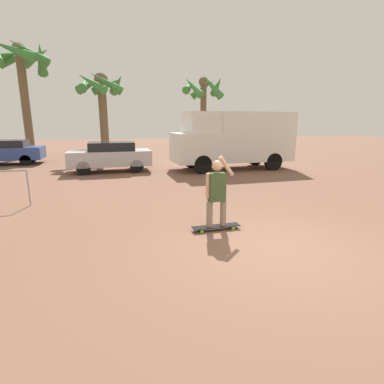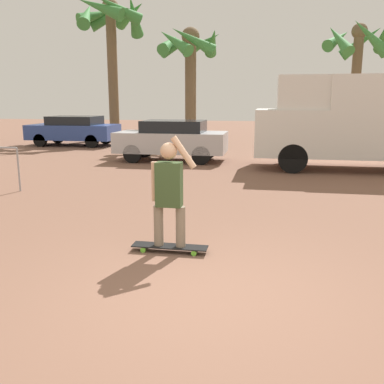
{
  "view_description": "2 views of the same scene",
  "coord_description": "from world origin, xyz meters",
  "px_view_note": "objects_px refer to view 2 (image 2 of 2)",
  "views": [
    {
      "loc": [
        -3.06,
        -4.71,
        2.42
      ],
      "look_at": [
        -1.04,
        2.29,
        0.7
      ],
      "focal_mm": 28.0,
      "sensor_mm": 36.0,
      "label": 1
    },
    {
      "loc": [
        0.66,
        -4.42,
        2.19
      ],
      "look_at": [
        -0.46,
        1.66,
        0.84
      ],
      "focal_mm": 40.0,
      "sensor_mm": 36.0,
      "label": 2
    }
  ],
  "objects_px": {
    "skateboard": "(170,247)",
    "palm_tree_near_van": "(358,48)",
    "person_skateboarder": "(169,189)",
    "camper_van": "(360,119)",
    "parked_car_blue": "(74,130)",
    "parked_car_silver": "(172,139)",
    "palm_tree_center_background": "(189,54)",
    "palm_tree_far_left": "(112,24)"
  },
  "relations": [
    {
      "from": "camper_van",
      "to": "parked_car_silver",
      "type": "xyz_separation_m",
      "value": [
        -6.2,
        0.93,
        -0.82
      ]
    },
    {
      "from": "person_skateboarder",
      "to": "palm_tree_far_left",
      "type": "bearing_deg",
      "value": 112.68
    },
    {
      "from": "parked_car_silver",
      "to": "palm_tree_near_van",
      "type": "distance_m",
      "value": 12.11
    },
    {
      "from": "parked_car_silver",
      "to": "parked_car_blue",
      "type": "distance_m",
      "value": 7.23
    },
    {
      "from": "parked_car_silver",
      "to": "camper_van",
      "type": "bearing_deg",
      "value": -8.5
    },
    {
      "from": "person_skateboarder",
      "to": "palm_tree_far_left",
      "type": "distance_m",
      "value": 19.78
    },
    {
      "from": "parked_car_silver",
      "to": "palm_tree_far_left",
      "type": "distance_m",
      "value": 11.24
    },
    {
      "from": "person_skateboarder",
      "to": "palm_tree_center_background",
      "type": "distance_m",
      "value": 14.53
    },
    {
      "from": "camper_van",
      "to": "palm_tree_far_left",
      "type": "distance_m",
      "value": 15.43
    },
    {
      "from": "parked_car_silver",
      "to": "palm_tree_near_van",
      "type": "height_order",
      "value": "palm_tree_near_van"
    },
    {
      "from": "parked_car_blue",
      "to": "palm_tree_far_left",
      "type": "distance_m",
      "value": 6.8
    },
    {
      "from": "skateboard",
      "to": "parked_car_blue",
      "type": "height_order",
      "value": "parked_car_blue"
    },
    {
      "from": "skateboard",
      "to": "camper_van",
      "type": "distance_m",
      "value": 9.4
    },
    {
      "from": "palm_tree_center_background",
      "to": "palm_tree_near_van",
      "type": "bearing_deg",
      "value": 26.08
    },
    {
      "from": "person_skateboarder",
      "to": "skateboard",
      "type": "bearing_deg",
      "value": -0.0
    },
    {
      "from": "person_skateboarder",
      "to": "parked_car_blue",
      "type": "height_order",
      "value": "person_skateboarder"
    },
    {
      "from": "parked_car_silver",
      "to": "palm_tree_center_background",
      "type": "distance_m",
      "value": 5.83
    },
    {
      "from": "camper_van",
      "to": "palm_tree_near_van",
      "type": "distance_m",
      "value": 10.09
    },
    {
      "from": "palm_tree_center_background",
      "to": "person_skateboarder",
      "type": "bearing_deg",
      "value": -80.36
    },
    {
      "from": "skateboard",
      "to": "person_skateboarder",
      "type": "height_order",
      "value": "person_skateboarder"
    },
    {
      "from": "person_skateboarder",
      "to": "palm_tree_near_van",
      "type": "distance_m",
      "value": 19.02
    },
    {
      "from": "palm_tree_near_van",
      "to": "person_skateboarder",
      "type": "bearing_deg",
      "value": -107.16
    },
    {
      "from": "person_skateboarder",
      "to": "parked_car_silver",
      "type": "xyz_separation_m",
      "value": [
        -2.11,
        9.25,
        -0.17
      ]
    },
    {
      "from": "parked_car_blue",
      "to": "palm_tree_near_van",
      "type": "distance_m",
      "value": 14.65
    },
    {
      "from": "palm_tree_near_van",
      "to": "camper_van",
      "type": "bearing_deg",
      "value": -98.47
    },
    {
      "from": "parked_car_silver",
      "to": "parked_car_blue",
      "type": "height_order",
      "value": "parked_car_silver"
    },
    {
      "from": "parked_car_silver",
      "to": "palm_tree_center_background",
      "type": "bearing_deg",
      "value": 93.22
    },
    {
      "from": "person_skateboarder",
      "to": "parked_car_blue",
      "type": "bearing_deg",
      "value": 120.4
    },
    {
      "from": "camper_van",
      "to": "person_skateboarder",
      "type": "bearing_deg",
      "value": -116.17
    },
    {
      "from": "camper_van",
      "to": "palm_tree_center_background",
      "type": "xyz_separation_m",
      "value": [
        -6.46,
        5.65,
        2.59
      ]
    },
    {
      "from": "skateboard",
      "to": "parked_car_silver",
      "type": "distance_m",
      "value": 9.51
    },
    {
      "from": "parked_car_silver",
      "to": "palm_tree_center_background",
      "type": "height_order",
      "value": "palm_tree_center_background"
    },
    {
      "from": "camper_van",
      "to": "palm_tree_center_background",
      "type": "bearing_deg",
      "value": 138.86
    },
    {
      "from": "skateboard",
      "to": "palm_tree_near_van",
      "type": "height_order",
      "value": "palm_tree_near_van"
    },
    {
      "from": "camper_van",
      "to": "palm_tree_center_background",
      "type": "relative_size",
      "value": 1.14
    },
    {
      "from": "skateboard",
      "to": "palm_tree_far_left",
      "type": "distance_m",
      "value": 20.03
    },
    {
      "from": "palm_tree_far_left",
      "to": "camper_van",
      "type": "bearing_deg",
      "value": -39.03
    },
    {
      "from": "person_skateboarder",
      "to": "palm_tree_near_van",
      "type": "bearing_deg",
      "value": 72.84
    },
    {
      "from": "skateboard",
      "to": "parked_car_silver",
      "type": "bearing_deg",
      "value": 102.84
    },
    {
      "from": "skateboard",
      "to": "camper_van",
      "type": "relative_size",
      "value": 0.18
    },
    {
      "from": "camper_van",
      "to": "parked_car_blue",
      "type": "xyz_separation_m",
      "value": [
        -12.03,
        5.21,
        -0.84
      ]
    },
    {
      "from": "person_skateboarder",
      "to": "palm_tree_center_background",
      "type": "relative_size",
      "value": 0.3
    }
  ]
}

